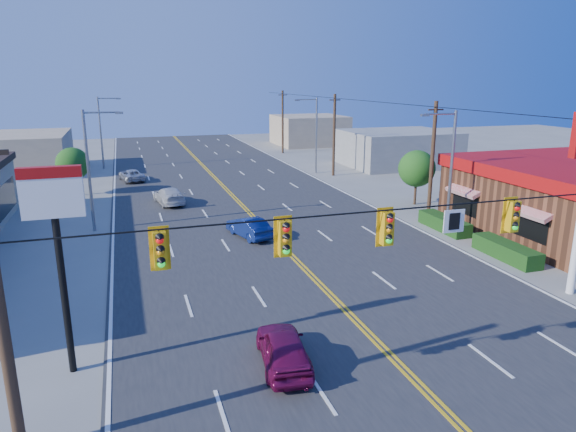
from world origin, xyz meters
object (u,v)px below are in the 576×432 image
object	(u,v)px
car_silver	(131,176)
car_magenta	(284,349)
car_white	(169,196)
pizza_hut_sign	(56,228)
car_blue	(249,228)
signal_span	(417,242)

from	to	relation	value
car_silver	car_magenta	bearing A→B (deg)	85.46
car_magenta	car_white	bearing A→B (deg)	-79.39
pizza_hut_sign	car_magenta	distance (m)	8.63
car_white	car_silver	distance (m)	11.33
pizza_hut_sign	car_silver	xyz separation A→B (m)	(2.83, 35.13, -4.60)
car_white	car_silver	bearing A→B (deg)	-84.73
car_magenta	car_blue	bearing A→B (deg)	-91.95
car_white	car_blue	bearing A→B (deg)	101.94
pizza_hut_sign	signal_span	bearing A→B (deg)	-20.19
signal_span	pizza_hut_sign	xyz separation A→B (m)	(-10.88, 4.00, 0.30)
signal_span	car_blue	xyz separation A→B (m)	(-1.35, 17.26, -4.24)
pizza_hut_sign	car_silver	bearing A→B (deg)	85.39
car_white	pizza_hut_sign	bearing A→B (deg)	68.77
signal_span	car_white	xyz separation A→B (m)	(-5.38, 28.12, -4.23)
pizza_hut_sign	car_magenta	size ratio (longest dim) A/B	1.74
pizza_hut_sign	car_blue	bearing A→B (deg)	54.29
pizza_hut_sign	car_magenta	bearing A→B (deg)	-15.77
car_magenta	car_silver	world-z (taller)	car_magenta
signal_span	car_magenta	distance (m)	6.02
signal_span	pizza_hut_sign	distance (m)	11.60
car_blue	car_silver	world-z (taller)	car_blue
signal_span	car_magenta	size ratio (longest dim) A/B	6.17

